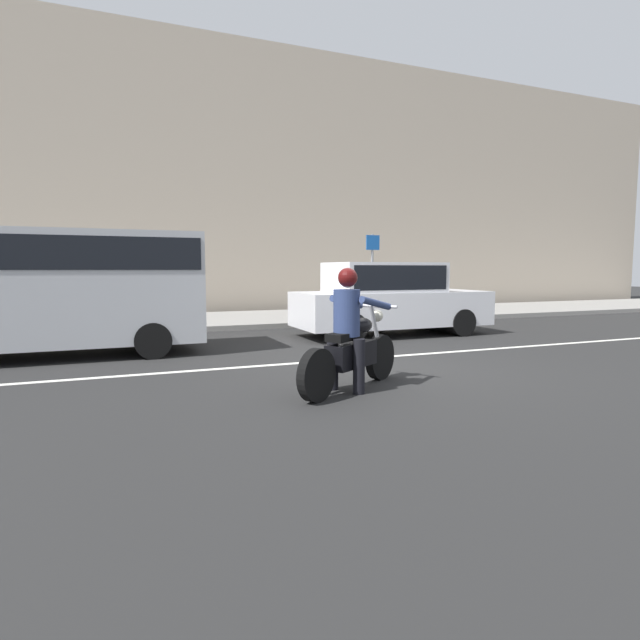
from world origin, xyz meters
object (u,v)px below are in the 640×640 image
object	(u,v)px
motorcycle_with_rider_denim_blue	(351,341)
parked_sedan_white	(389,298)
parked_van_silver	(58,284)
street_sign_post	(372,267)

from	to	relation	value
motorcycle_with_rider_denim_blue	parked_sedan_white	xyz separation A→B (m)	(3.24, 4.68, 0.24)
parked_van_silver	parked_sedan_white	bearing A→B (deg)	3.17
motorcycle_with_rider_denim_blue	parked_sedan_white	size ratio (longest dim) A/B	0.41
motorcycle_with_rider_denim_blue	parked_van_silver	xyz separation A→B (m)	(-3.71, 4.30, 0.65)
parked_sedan_white	parked_van_silver	world-z (taller)	parked_van_silver
parked_sedan_white	parked_van_silver	distance (m)	6.97
street_sign_post	motorcycle_with_rider_denim_blue	bearing A→B (deg)	-119.70
parked_van_silver	street_sign_post	world-z (taller)	street_sign_post
parked_sedan_white	street_sign_post	size ratio (longest dim) A/B	1.87
street_sign_post	parked_van_silver	bearing A→B (deg)	-156.10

